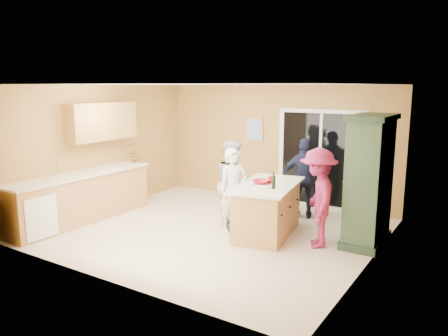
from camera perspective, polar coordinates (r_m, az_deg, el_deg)
The scene contains 22 objects.
floor at distance 7.99m, azimuth -1.31°, elevation -8.14°, with size 5.50×5.50×0.00m, color beige.
ceiling at distance 7.56m, azimuth -1.39°, elevation 10.85°, with size 5.50×5.00×0.10m, color white.
wall_back at distance 9.82m, azimuth 6.83°, elevation 3.14°, with size 5.50×0.10×2.60m, color tan.
wall_front at distance 5.81m, azimuth -15.26°, elevation -2.41°, with size 5.50×0.10×2.60m, color tan.
wall_left at distance 9.47m, azimuth -15.31°, elevation 2.55°, with size 0.10×5.00×2.60m, color tan.
wall_right at distance 6.57m, azimuth 18.98°, elevation -1.12°, with size 0.10×5.00×2.60m, color tan.
left_cabinet_run at distance 8.73m, azimuth -18.80°, elevation -3.91°, with size 0.65×3.05×1.24m.
upper_cabinets at distance 9.14m, azimuth -15.68°, elevation 5.89°, with size 0.35×1.60×0.75m, color #B17C45.
sliding_door at distance 9.42m, azimuth 12.46°, elevation 1.10°, with size 1.90×0.07×2.10m.
framed_picture at distance 10.02m, azimuth 3.97°, elevation 5.06°, with size 0.46×0.04×0.56m.
kitchen_island at distance 7.70m, azimuth 5.66°, elevation -5.60°, with size 1.22×1.86×0.91m.
green_hutch at distance 7.45m, azimuth 18.42°, elevation -1.78°, with size 0.61×1.16×2.13m.
woman_white at distance 7.77m, azimuth 1.23°, elevation -2.90°, with size 0.55×0.36×1.50m, color white.
woman_grey at distance 8.07m, azimuth 1.14°, elevation -2.04°, with size 0.78×0.61×1.60m, color #AEAEB0.
woman_navy at distance 8.70m, azimuth 10.49°, elevation -1.33°, with size 0.93×0.39×1.58m, color #191B38.
woman_magenta at distance 7.18m, azimuth 12.18°, elevation -3.84°, with size 1.04×0.60×1.61m, color #921F4C.
serving_bowl at distance 7.57m, azimuth 4.87°, elevation -1.82°, with size 0.28×0.28×0.07m, color #AA121D.
tulip_vase at distance 9.63m, azimuth -11.76°, elevation 1.99°, with size 0.23×0.16×0.44m, color red.
tumbler_near at distance 7.65m, azimuth 6.05°, elevation -1.56°, with size 0.08×0.08×0.11m, color #AA121D.
tumbler_far at distance 7.63m, azimuth 6.09°, elevation -1.54°, with size 0.09×0.09×0.12m, color #AA121D.
wine_bottle at distance 7.23m, azimuth 6.49°, elevation -1.82°, with size 0.07×0.07×0.29m.
white_plate at distance 7.30m, azimuth 4.97°, elevation -2.50°, with size 0.25×0.25×0.02m, color silver.
Camera 1 is at (4.22, -6.27, 2.58)m, focal length 35.00 mm.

